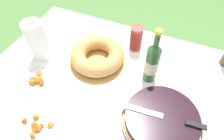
{
  "coord_description": "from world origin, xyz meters",
  "views": [
    {
      "loc": [
        0.22,
        -0.56,
        1.61
      ],
      "look_at": [
        -0.05,
        0.07,
        0.79
      ],
      "focal_mm": 32.0,
      "sensor_mm": 36.0,
      "label": 1
    }
  ],
  "objects_px": {
    "berry_tart": "(162,120)",
    "cup_stack": "(136,39)",
    "serving_knife": "(170,118)",
    "cider_bottle_green": "(152,62)",
    "snack_plate_left": "(39,81)",
    "snack_plate_near": "(36,128)",
    "paper_towel_roll": "(37,41)",
    "bundt_cake": "(97,56)"
  },
  "relations": [
    {
      "from": "bundt_cake",
      "to": "paper_towel_roll",
      "type": "relative_size",
      "value": 1.4
    },
    {
      "from": "berry_tart",
      "to": "paper_towel_roll",
      "type": "xyz_separation_m",
      "value": [
        -0.77,
        0.14,
        0.09
      ]
    },
    {
      "from": "berry_tart",
      "to": "serving_knife",
      "type": "distance_m",
      "value": 0.05
    },
    {
      "from": "serving_knife",
      "to": "paper_towel_roll",
      "type": "distance_m",
      "value": 0.81
    },
    {
      "from": "paper_towel_roll",
      "to": "bundt_cake",
      "type": "bearing_deg",
      "value": 15.61
    },
    {
      "from": "snack_plate_left",
      "to": "paper_towel_roll",
      "type": "bearing_deg",
      "value": 121.19
    },
    {
      "from": "bundt_cake",
      "to": "cup_stack",
      "type": "bearing_deg",
      "value": 48.51
    },
    {
      "from": "serving_knife",
      "to": "cider_bottle_green",
      "type": "relative_size",
      "value": 1.14
    },
    {
      "from": "cup_stack",
      "to": "paper_towel_roll",
      "type": "bearing_deg",
      "value": -150.39
    },
    {
      "from": "cup_stack",
      "to": "cider_bottle_green",
      "type": "bearing_deg",
      "value": -52.71
    },
    {
      "from": "bundt_cake",
      "to": "cup_stack",
      "type": "relative_size",
      "value": 2.08
    },
    {
      "from": "cider_bottle_green",
      "to": "bundt_cake",
      "type": "bearing_deg",
      "value": 179.78
    },
    {
      "from": "serving_knife",
      "to": "snack_plate_near",
      "type": "height_order",
      "value": "serving_knife"
    },
    {
      "from": "bundt_cake",
      "to": "cup_stack",
      "type": "xyz_separation_m",
      "value": [
        0.17,
        0.19,
        0.03
      ]
    },
    {
      "from": "cider_bottle_green",
      "to": "snack_plate_near",
      "type": "height_order",
      "value": "cider_bottle_green"
    },
    {
      "from": "serving_knife",
      "to": "cider_bottle_green",
      "type": "distance_m",
      "value": 0.29
    },
    {
      "from": "cup_stack",
      "to": "snack_plate_left",
      "type": "height_order",
      "value": "cup_stack"
    },
    {
      "from": "berry_tart",
      "to": "snack_plate_near",
      "type": "xyz_separation_m",
      "value": [
        -0.51,
        -0.25,
        -0.02
      ]
    },
    {
      "from": "paper_towel_roll",
      "to": "berry_tart",
      "type": "bearing_deg",
      "value": -10.63
    },
    {
      "from": "berry_tart",
      "to": "cup_stack",
      "type": "xyz_separation_m",
      "value": [
        -0.27,
        0.42,
        0.05
      ]
    },
    {
      "from": "berry_tart",
      "to": "cup_stack",
      "type": "relative_size",
      "value": 2.26
    },
    {
      "from": "serving_knife",
      "to": "bundt_cake",
      "type": "xyz_separation_m",
      "value": [
        -0.47,
        0.23,
        -0.02
      ]
    },
    {
      "from": "snack_plate_left",
      "to": "paper_towel_roll",
      "type": "distance_m",
      "value": 0.23
    },
    {
      "from": "berry_tart",
      "to": "serving_knife",
      "type": "bearing_deg",
      "value": 5.33
    },
    {
      "from": "snack_plate_left",
      "to": "berry_tart",
      "type": "bearing_deg",
      "value": 2.59
    },
    {
      "from": "serving_knife",
      "to": "snack_plate_near",
      "type": "xyz_separation_m",
      "value": [
        -0.54,
        -0.26,
        -0.05
      ]
    },
    {
      "from": "snack_plate_left",
      "to": "cup_stack",
      "type": "bearing_deg",
      "value": 49.47
    },
    {
      "from": "snack_plate_near",
      "to": "cider_bottle_green",
      "type": "bearing_deg",
      "value": 51.76
    },
    {
      "from": "snack_plate_left",
      "to": "bundt_cake",
      "type": "bearing_deg",
      "value": 50.18
    },
    {
      "from": "berry_tart",
      "to": "serving_knife",
      "type": "height_order",
      "value": "serving_knife"
    },
    {
      "from": "snack_plate_near",
      "to": "paper_towel_roll",
      "type": "distance_m",
      "value": 0.48
    },
    {
      "from": "serving_knife",
      "to": "cup_stack",
      "type": "height_order",
      "value": "cup_stack"
    },
    {
      "from": "serving_knife",
      "to": "cider_bottle_green",
      "type": "xyz_separation_m",
      "value": [
        -0.16,
        0.23,
        0.06
      ]
    },
    {
      "from": "bundt_cake",
      "to": "cider_bottle_green",
      "type": "relative_size",
      "value": 1.03
    },
    {
      "from": "cup_stack",
      "to": "paper_towel_roll",
      "type": "distance_m",
      "value": 0.57
    },
    {
      "from": "berry_tart",
      "to": "cider_bottle_green",
      "type": "xyz_separation_m",
      "value": [
        -0.13,
        0.23,
        0.1
      ]
    },
    {
      "from": "paper_towel_roll",
      "to": "snack_plate_near",
      "type": "bearing_deg",
      "value": -57.49
    },
    {
      "from": "snack_plate_near",
      "to": "paper_towel_roll",
      "type": "bearing_deg",
      "value": 122.51
    },
    {
      "from": "serving_knife",
      "to": "paper_towel_roll",
      "type": "bearing_deg",
      "value": -15.39
    },
    {
      "from": "bundt_cake",
      "to": "paper_towel_roll",
      "type": "distance_m",
      "value": 0.35
    },
    {
      "from": "snack_plate_left",
      "to": "paper_towel_roll",
      "type": "xyz_separation_m",
      "value": [
        -0.11,
        0.17,
        0.11
      ]
    },
    {
      "from": "snack_plate_near",
      "to": "serving_knife",
      "type": "bearing_deg",
      "value": 25.43
    }
  ]
}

